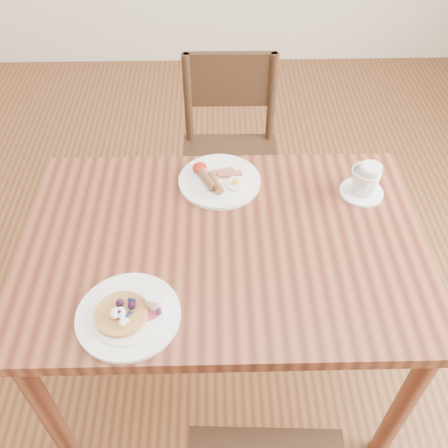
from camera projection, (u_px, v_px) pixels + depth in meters
The scene contains 7 objects.
ground at pixel (224, 365), 2.01m from camera, with size 5.00×5.00×0.00m, color #5A2D19.
dining_table at pixel (224, 262), 1.54m from camera, with size 1.20×0.80×0.75m.
chair_far at pixel (230, 151), 2.18m from camera, with size 0.42×0.42×0.88m.
pancake_plate at pixel (130, 313), 1.28m from camera, with size 0.27×0.27×0.06m.
breakfast_plate at pixel (218, 180), 1.64m from camera, with size 0.27×0.27×0.04m.
teacup_saucer at pixel (364, 182), 1.58m from camera, with size 0.14×0.14×0.10m.
water_glass at pixel (368, 180), 1.58m from camera, with size 0.07×0.07×0.11m, color silver.
Camera 1 is at (-0.02, -0.98, 1.84)m, focal length 40.00 mm.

